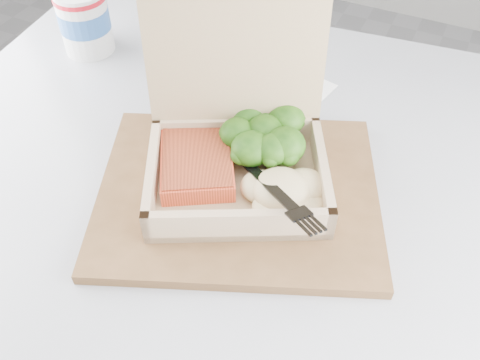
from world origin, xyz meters
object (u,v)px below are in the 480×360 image
at_px(cafe_table, 216,291).
at_px(paper_cup, 84,19).
at_px(takeout_container, 237,141).
at_px(serving_tray, 238,193).

height_order(cafe_table, paper_cup, paper_cup).
bearing_deg(paper_cup, cafe_table, -32.69).
distance_m(takeout_container, paper_cup, 0.37).
bearing_deg(paper_cup, serving_tray, -27.79).
height_order(takeout_container, paper_cup, takeout_container).
height_order(cafe_table, takeout_container, takeout_container).
xyz_separation_m(serving_tray, paper_cup, (-0.35, 0.19, 0.05)).
distance_m(serving_tray, paper_cup, 0.40).
bearing_deg(takeout_container, serving_tray, -88.36).
bearing_deg(serving_tray, paper_cup, 152.21).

